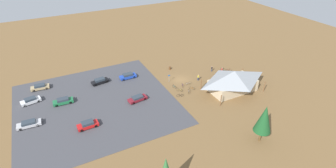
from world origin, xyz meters
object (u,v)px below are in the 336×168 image
Objects in this scene: bicycle_black_edge_north at (180,95)px; car_silver_inner_stall at (29,124)px; bicycle_black_lone_east at (223,69)px; car_white_aisle_side at (31,101)px; lot_sign at (169,77)px; bicycle_red_mid_cluster at (229,70)px; car_black_mid_lot at (100,81)px; pine_mideast at (264,119)px; car_tan_front_row at (40,87)px; bicycle_teal_front_row at (174,87)px; visitor_near_lot at (212,69)px; bicycle_blue_near_sign at (234,73)px; visitor_by_pavilion at (198,77)px; bicycle_silver_near_porch at (188,83)px; car_green_back_corner at (63,101)px; bicycle_green_lone_west at (217,73)px; bicycle_yellow_yard_left at (180,90)px; bike_pavilion at (233,80)px; bicycle_orange_trailside at (192,88)px; car_blue_near_entry at (128,76)px; car_red_second_row at (88,125)px; trash_bin at (170,68)px; bicycle_white_yard_front at (189,92)px; car_maroon_end_stall at (138,98)px; visitor_at_bikes at (222,70)px; bicycle_purple_by_bin at (183,85)px.

car_silver_inner_stall is at bearing -7.67° from bicycle_black_edge_north.
car_white_aisle_side is (51.04, -7.15, 0.39)m from bicycle_black_lone_east.
bicycle_red_mid_cluster is at bearing 171.92° from lot_sign.
pine_mideast is at bearing 121.58° from car_black_mid_lot.
bicycle_teal_front_row is at bearing 153.89° from car_tan_front_row.
bicycle_blue_near_sign is at bearing 136.44° from visitor_near_lot.
bicycle_silver_near_porch is at bearing 12.74° from visitor_by_pavilion.
bicycle_silver_near_porch is 0.39× the size of car_green_back_corner.
visitor_near_lot is (-13.80, 0.33, -0.55)m from lot_sign.
bicycle_green_lone_west is at bearing -27.51° from bicycle_blue_near_sign.
car_tan_front_row is at bearing -28.67° from bicycle_yellow_yard_left.
bike_pavilion is 11.74× the size of bicycle_black_lone_east.
car_white_aisle_side reaches higher than bicycle_orange_trailside.
car_black_mid_lot is at bearing -151.95° from car_green_back_corner.
bicycle_green_lone_west is 3.18m from bicycle_black_lone_east.
car_blue_near_entry is (9.54, -12.40, 0.41)m from bicycle_yellow_yard_left.
car_black_mid_lot is 26.53m from visitor_by_pavilion.
bicycle_silver_near_porch is at bearing -168.90° from car_red_second_row.
trash_bin is 0.11× the size of pine_mideast.
car_maroon_end_stall reaches higher than bicycle_white_yard_front.
bicycle_blue_near_sign is 3.67m from visitor_at_bikes.
bicycle_black_edge_north reaches higher than bicycle_yellow_yard_left.
pine_mideast is 5.04× the size of bicycle_black_edge_north.
car_white_aisle_side is (33.94, -5.93, -0.67)m from lot_sign.
bicycle_teal_front_row is 2.29m from bicycle_purple_by_bin.
bicycle_orange_trailside is 0.26× the size of car_black_mid_lot.
car_red_second_row is at bearing 9.85° from bicycle_green_lone_west.
car_maroon_end_stall is at bearing -17.00° from bicycle_black_edge_north.
bicycle_white_yard_front is 38.35m from car_tan_front_row.
car_green_back_corner reaches higher than car_tan_front_row.
car_blue_near_entry is at bearing -165.50° from car_green_back_corner.
lot_sign is 1.81× the size of bicycle_orange_trailside.
car_blue_near_entry is 11.59m from car_maroon_end_stall.
lot_sign reaches higher than bicycle_purple_by_bin.
car_black_mid_lot is at bearing -18.11° from bicycle_green_lone_west.
bicycle_yellow_yard_left is (1.64, -1.71, -0.04)m from bicycle_white_yard_front.
bicycle_silver_near_porch reaches higher than bicycle_teal_front_row.
bike_pavilion is at bearing 170.32° from car_silver_inner_stall.
visitor_at_bikes is (-16.70, -5.34, 0.50)m from bicycle_black_edge_north.
lot_sign is 1.76× the size of bicycle_yellow_yard_left.
car_tan_front_row is (-2.48, -5.76, -0.01)m from car_white_aisle_side.
visitor_near_lot is at bearing 147.52° from trash_bin.
visitor_at_bikes reaches higher than bicycle_blue_near_sign.
bicycle_black_edge_north is 1.00× the size of visitor_near_lot.
car_blue_near_entry is at bearing -43.29° from bicycle_purple_by_bin.
bicycle_orange_trailside is 38.22m from car_silver_inner_stall.
car_white_aisle_side reaches higher than bicycle_green_lone_west.
car_green_back_corner is (45.31, -4.77, 0.38)m from bicycle_red_mid_cluster.
bicycle_black_lone_east is (-11.84, -27.23, -5.06)m from pine_mideast.
bicycle_white_yard_front is 0.33× the size of car_black_mid_lot.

